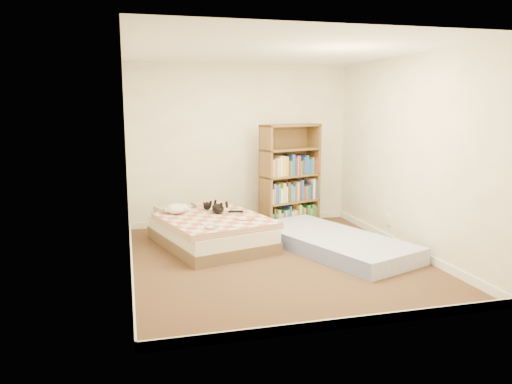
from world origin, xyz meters
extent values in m
cube|color=#42311C|center=(0.00, 0.00, 0.00)|extent=(3.50, 4.00, 0.01)
cube|color=white|center=(0.00, 0.00, 2.50)|extent=(3.50, 4.00, 0.01)
cube|color=beige|center=(0.00, 2.00, 1.25)|extent=(3.50, 0.01, 2.50)
cube|color=beige|center=(0.00, -2.00, 1.25)|extent=(3.50, 0.01, 2.50)
cube|color=beige|center=(-1.75, 0.00, 1.25)|extent=(0.01, 4.00, 2.50)
cube|color=beige|center=(1.75, 0.00, 1.25)|extent=(0.01, 4.00, 2.50)
cube|color=white|center=(0.00, 1.99, 0.05)|extent=(3.50, 0.02, 0.10)
cube|color=white|center=(0.00, -1.99, 0.05)|extent=(3.50, 0.02, 0.10)
cube|color=white|center=(-1.74, 0.00, 0.05)|extent=(0.02, 4.00, 0.10)
cube|color=white|center=(1.74, 0.00, 0.05)|extent=(0.02, 4.00, 0.10)
cube|color=white|center=(1.74, 0.40, 0.30)|extent=(0.03, 0.09, 0.13)
cube|color=brown|center=(-0.69, 0.83, 0.08)|extent=(1.62, 1.98, 0.15)
cube|color=silver|center=(-0.69, 0.83, 0.24)|extent=(1.59, 1.94, 0.17)
cube|color=#AD5840|center=(-0.69, 0.83, 0.37)|extent=(1.60, 1.70, 0.09)
cube|color=slate|center=(-0.97, 1.47, 0.39)|extent=(0.54, 0.42, 0.13)
cube|color=#AD5840|center=(-0.41, 1.47, 0.39)|extent=(0.54, 0.42, 0.13)
cube|color=#513C1C|center=(0.23, 1.56, 0.80)|extent=(0.14, 0.31, 1.59)
cube|color=#513C1C|center=(1.14, 1.56, 0.80)|extent=(0.14, 0.31, 1.59)
cube|color=#513C1C|center=(0.68, 1.71, 0.80)|extent=(0.91, 0.32, 1.59)
cube|color=#513C1C|center=(0.68, 1.56, 0.02)|extent=(1.01, 0.60, 0.03)
cube|color=#513C1C|center=(0.68, 1.56, 0.81)|extent=(1.01, 0.60, 0.03)
cube|color=#513C1C|center=(0.68, 1.56, 1.57)|extent=(1.01, 0.60, 0.03)
cube|color=#7683C5|center=(0.82, 0.21, 0.10)|extent=(1.76, 2.49, 0.20)
ellipsoid|color=black|center=(-0.55, 0.99, 0.47)|extent=(0.35, 0.38, 0.12)
sphere|color=black|center=(-0.55, 1.19, 0.48)|extent=(0.16, 0.16, 0.11)
cone|color=black|center=(-0.59, 1.22, 0.53)|extent=(0.05, 0.05, 0.04)
cone|color=black|center=(-0.52, 1.22, 0.53)|extent=(0.05, 0.05, 0.04)
cylinder|color=black|center=(-0.46, 0.75, 0.44)|extent=(0.16, 0.18, 0.04)
ellipsoid|color=white|center=(-1.12, 1.07, 0.48)|extent=(0.35, 0.36, 0.14)
sphere|color=white|center=(-1.04, 0.98, 0.50)|extent=(0.14, 0.14, 0.11)
sphere|color=white|center=(-1.00, 0.94, 0.48)|extent=(0.07, 0.07, 0.05)
sphere|color=white|center=(-1.24, 1.12, 0.46)|extent=(0.08, 0.08, 0.06)
camera|label=1|loc=(-1.75, -5.66, 1.89)|focal=35.00mm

